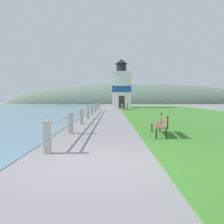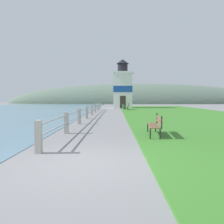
% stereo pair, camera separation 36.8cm
% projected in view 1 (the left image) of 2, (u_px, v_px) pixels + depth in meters
% --- Properties ---
extents(ground_plane, '(160.00, 160.00, 0.00)m').
position_uv_depth(ground_plane, '(95.00, 164.00, 5.40)').
color(ground_plane, slate).
extents(grass_verge, '(12.00, 46.44, 0.06)m').
position_uv_depth(grass_verge, '(187.00, 115.00, 20.85)').
color(grass_verge, '#387528').
rests_on(grass_verge, ground_plane).
extents(seawall_railing, '(0.18, 25.49, 0.98)m').
position_uv_depth(seawall_railing, '(90.00, 110.00, 18.99)').
color(seawall_railing, '#A8A399').
rests_on(seawall_railing, ground_plane).
extents(park_bench_near, '(0.64, 1.93, 0.94)m').
position_uv_depth(park_bench_near, '(160.00, 124.00, 9.24)').
color(park_bench_near, brown).
rests_on(park_bench_near, ground_plane).
extents(park_bench_midway, '(0.53, 1.86, 0.94)m').
position_uv_depth(park_bench_midway, '(126.00, 106.00, 29.65)').
color(park_bench_midway, brown).
rests_on(park_bench_midway, ground_plane).
extents(lighthouse, '(3.42, 3.42, 7.94)m').
position_uv_depth(lighthouse, '(121.00, 88.00, 35.66)').
color(lighthouse, white).
rests_on(lighthouse, ground_plane).
extents(trash_bin, '(0.54, 0.54, 0.84)m').
position_uv_depth(trash_bin, '(123.00, 106.00, 31.53)').
color(trash_bin, '#2D5138').
rests_on(trash_bin, ground_plane).
extents(distant_hillside, '(80.00, 16.00, 12.00)m').
position_uv_depth(distant_hillside, '(137.00, 104.00, 66.24)').
color(distant_hillside, '#566B5B').
rests_on(distant_hillside, ground_plane).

